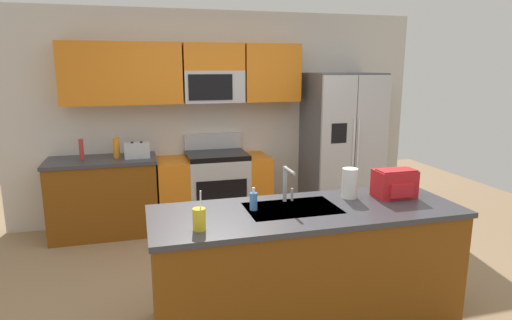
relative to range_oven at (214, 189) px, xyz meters
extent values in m
plane|color=#997A56|center=(0.16, -1.80, -0.44)|extent=(9.00, 9.00, 0.00)
cube|color=beige|center=(0.16, 0.35, 0.86)|extent=(5.20, 0.10, 2.60)
cube|color=orange|center=(-1.34, 0.14, 1.41)|extent=(0.70, 0.32, 0.70)
cube|color=orange|center=(-0.66, 0.14, 1.41)|extent=(0.64, 0.32, 0.70)
cube|color=orange|center=(0.77, 0.14, 1.41)|extent=(0.70, 0.32, 0.70)
cube|color=#B7BABF|center=(0.04, 0.14, 1.25)|extent=(0.72, 0.32, 0.38)
cube|color=black|center=(-0.02, -0.03, 1.25)|extent=(0.52, 0.01, 0.30)
cube|color=orange|center=(0.04, 0.14, 1.60)|extent=(0.72, 0.32, 0.32)
cube|color=brown|center=(-1.29, 0.00, -0.01)|extent=(1.18, 0.60, 0.86)
cube|color=#38383D|center=(-1.29, 0.00, 0.44)|extent=(1.21, 0.63, 0.04)
cube|color=#B7BABF|center=(0.04, 0.00, -0.02)|extent=(0.72, 0.60, 0.84)
cube|color=black|center=(0.04, -0.31, 0.01)|extent=(0.60, 0.01, 0.36)
cube|color=black|center=(0.04, 0.00, 0.43)|extent=(0.72, 0.60, 0.06)
cube|color=#B7BABF|center=(0.04, 0.27, 0.56)|extent=(0.72, 0.06, 0.20)
cube|color=orange|center=(-0.50, 0.00, -0.02)|extent=(0.36, 0.60, 0.84)
cube|color=orange|center=(0.54, 0.00, -0.02)|extent=(0.28, 0.60, 0.84)
cube|color=#4C4F54|center=(1.67, -0.05, 0.48)|extent=(0.90, 0.70, 1.85)
cube|color=#B7BABF|center=(1.44, -0.42, 0.48)|extent=(0.44, 0.04, 1.81)
cube|color=#B7BABF|center=(1.89, -0.42, 0.48)|extent=(0.44, 0.04, 1.81)
cylinder|color=silver|center=(1.64, -0.45, 0.57)|extent=(0.02, 0.02, 0.60)
cylinder|color=silver|center=(1.70, -0.45, 0.57)|extent=(0.02, 0.02, 0.60)
cube|color=black|center=(1.44, -0.44, 0.70)|extent=(0.20, 0.00, 0.24)
cube|color=brown|center=(0.30, -2.28, -0.01)|extent=(2.27, 0.78, 0.86)
cube|color=#38383D|center=(0.30, -2.28, 0.44)|extent=(2.31, 0.82, 0.04)
cube|color=#B7BABF|center=(0.20, -2.23, 0.44)|extent=(0.68, 0.44, 0.03)
cube|color=#B7BABF|center=(-0.89, -0.05, 0.55)|extent=(0.28, 0.16, 0.18)
cube|color=black|center=(-0.94, -0.05, 0.63)|extent=(0.03, 0.11, 0.01)
cube|color=black|center=(-0.84, -0.05, 0.63)|extent=(0.03, 0.11, 0.01)
cylinder|color=#B2332D|center=(-1.50, 0.00, 0.57)|extent=(0.05, 0.05, 0.24)
cylinder|color=orange|center=(-1.12, 0.01, 0.57)|extent=(0.07, 0.07, 0.23)
cylinder|color=#B7BABF|center=(0.20, -2.06, 0.60)|extent=(0.03, 0.03, 0.28)
cylinder|color=#B7BABF|center=(0.20, -2.16, 0.73)|extent=(0.02, 0.20, 0.02)
cylinder|color=#B7BABF|center=(0.26, -2.06, 0.51)|extent=(0.02, 0.02, 0.10)
cylinder|color=yellow|center=(-0.53, -2.49, 0.53)|extent=(0.08, 0.08, 0.15)
cylinder|color=white|center=(-0.51, -2.49, 0.65)|extent=(0.01, 0.03, 0.14)
cylinder|color=#4C8CD8|center=(-0.09, -2.20, 0.52)|extent=(0.06, 0.06, 0.13)
cylinder|color=white|center=(-0.09, -2.20, 0.61)|extent=(0.02, 0.02, 0.04)
cylinder|color=white|center=(0.73, -2.11, 0.58)|extent=(0.12, 0.12, 0.24)
cube|color=red|center=(1.09, -2.18, 0.57)|extent=(0.32, 0.20, 0.22)
cube|color=#AD1A1E|center=(1.09, -2.20, 0.67)|extent=(0.30, 0.14, 0.03)
cube|color=red|center=(1.09, -2.29, 0.54)|extent=(0.20, 0.03, 0.11)
camera|label=1|loc=(-0.87, -5.12, 1.49)|focal=30.40mm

